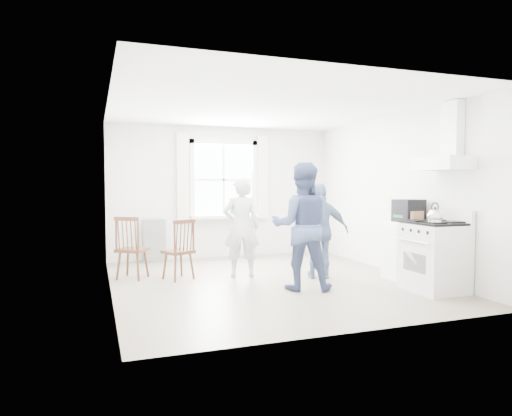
{
  "coord_description": "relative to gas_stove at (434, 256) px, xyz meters",
  "views": [
    {
      "loc": [
        -2.44,
        -6.34,
        1.47
      ],
      "look_at": [
        -0.12,
        0.2,
        1.1
      ],
      "focal_mm": 32.0,
      "sensor_mm": 36.0,
      "label": 1
    }
  ],
  "objects": [
    {
      "name": "room_shell",
      "position": [
        -1.91,
        1.35,
        0.82
      ],
      "size": [
        4.62,
        5.12,
        2.64
      ],
      "color": "gray",
      "rests_on": "ground"
    },
    {
      "name": "window_assembly",
      "position": [
        -1.91,
        3.8,
        0.98
      ],
      "size": [
        1.88,
        0.24,
        1.7
      ],
      "color": "white",
      "rests_on": "room_shell"
    },
    {
      "name": "range_hood",
      "position": [
        0.16,
        -0.0,
        1.42
      ],
      "size": [
        0.45,
        0.76,
        0.94
      ],
      "color": "white",
      "rests_on": "room_shell"
    },
    {
      "name": "shelf_unit",
      "position": [
        -3.31,
        3.68,
        -0.08
      ],
      "size": [
        0.4,
        0.3,
        0.8
      ],
      "primitive_type": "cube",
      "color": "gray",
      "rests_on": "ground"
    },
    {
      "name": "gas_stove",
      "position": [
        0.0,
        0.0,
        0.0
      ],
      "size": [
        0.68,
        0.76,
        1.12
      ],
      "color": "silver",
      "rests_on": "ground"
    },
    {
      "name": "kettle",
      "position": [
        -0.17,
        -0.19,
        0.56
      ],
      "size": [
        0.2,
        0.2,
        0.28
      ],
      "color": "silver",
      "rests_on": "gas_stove"
    },
    {
      "name": "low_cabinet",
      "position": [
        0.07,
        0.7,
        -0.03
      ],
      "size": [
        0.5,
        0.55,
        0.9
      ],
      "primitive_type": "cube",
      "color": "white",
      "rests_on": "ground"
    },
    {
      "name": "stereo_stack",
      "position": [
        0.06,
        0.63,
        0.58
      ],
      "size": [
        0.41,
        0.38,
        0.34
      ],
      "color": "black",
      "rests_on": "low_cabinet"
    },
    {
      "name": "cardboard_box",
      "position": [
        0.06,
        0.53,
        0.5
      ],
      "size": [
        0.31,
        0.25,
        0.17
      ],
      "primitive_type": "cube",
      "rotation": [
        0.0,
        0.0,
        0.28
      ],
      "color": "tan",
      "rests_on": "low_cabinet"
    },
    {
      "name": "windsor_chair_a",
      "position": [
        -3.11,
        1.86,
        0.09
      ],
      "size": [
        0.52,
        0.51,
        0.94
      ],
      "color": "#422215",
      "rests_on": "ground"
    },
    {
      "name": "windsor_chair_b",
      "position": [
        -3.86,
        2.16,
        0.11
      ],
      "size": [
        0.56,
        0.56,
        0.98
      ],
      "color": "#422215",
      "rests_on": "ground"
    },
    {
      "name": "person_left",
      "position": [
        -2.17,
        1.82,
        0.3
      ],
      "size": [
        0.68,
        0.68,
        1.57
      ],
      "primitive_type": "imported",
      "rotation": [
        0.0,
        0.0,
        2.92
      ],
      "color": "silver",
      "rests_on": "ground"
    },
    {
      "name": "person_mid",
      "position": [
        -1.65,
        0.71,
        0.4
      ],
      "size": [
        1.12,
        1.12,
        1.76
      ],
      "primitive_type": "imported",
      "rotation": [
        0.0,
        0.0,
        2.75
      ],
      "color": "#42507A",
      "rests_on": "ground"
    },
    {
      "name": "person_right",
      "position": [
        -1.06,
        1.3,
        0.26
      ],
      "size": [
        1.11,
        1.11,
        1.48
      ],
      "primitive_type": "imported",
      "rotation": [
        0.0,
        0.0,
        2.8
      ],
      "color": "navy",
      "rests_on": "ground"
    },
    {
      "name": "potted_plant",
      "position": [
        -1.75,
        3.71,
        0.55
      ],
      "size": [
        0.26,
        0.26,
        0.37
      ],
      "primitive_type": "imported",
      "rotation": [
        0.0,
        0.0,
        0.31
      ],
      "color": "#316F37",
      "rests_on": "window_assembly"
    }
  ]
}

